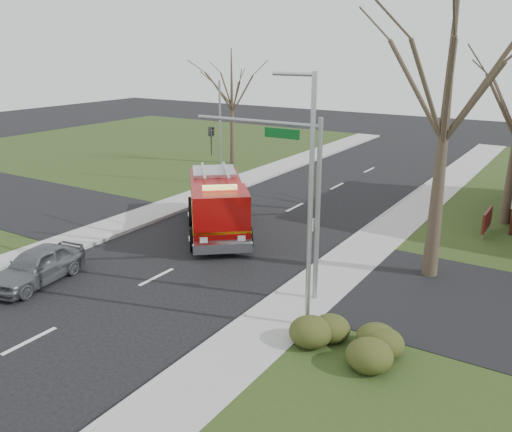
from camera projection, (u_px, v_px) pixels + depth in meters
The scene contains 12 objects.
ground at pixel (156, 277), 22.31m from camera, with size 120.00×120.00×0.00m, color black.
sidewalk_right at pixel (288, 313), 19.12m from camera, with size 2.40×80.00×0.15m, color #989993.
sidewalk_left at pixel (57, 247), 25.45m from camera, with size 2.40×80.00×0.15m, color #989993.
health_center_sign at pixel (487, 220), 26.77m from camera, with size 0.12×2.00×1.40m.
hedge_corner at pixel (352, 334), 16.74m from camera, with size 2.80×2.00×0.90m, color #2B3513.
bare_tree_near at pixel (448, 94), 20.09m from camera, with size 6.00×6.00×12.00m.
bare_tree_left at pixel (232, 94), 41.88m from camera, with size 4.50×4.50×9.00m.
traffic_signal_mast at pixel (286, 174), 19.45m from camera, with size 5.29×0.18×6.80m.
streetlight_pole at pixel (309, 198), 16.90m from camera, with size 1.48×0.16×8.40m.
utility_pole_far at pixel (220, 134), 36.02m from camera, with size 0.14×0.14×7.00m, color gray.
fire_engine at pixel (217, 206), 27.25m from camera, with size 6.87×7.53×3.08m.
parked_car_maroon at pixel (37, 266), 21.60m from camera, with size 1.71×4.26×1.45m, color #5A5D61.
Camera 1 is at (14.45, -15.16, 9.08)m, focal length 38.00 mm.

